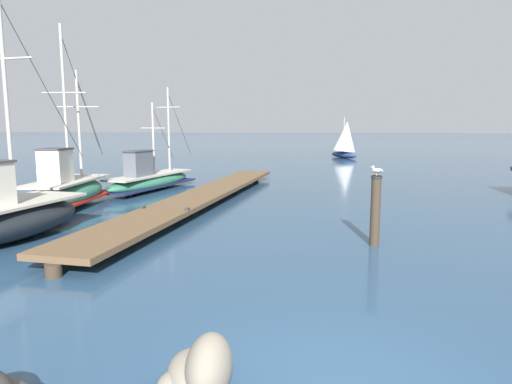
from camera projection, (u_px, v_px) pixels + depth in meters
floating_dock at (203, 195)px, 18.80m from camera, size 3.48×19.21×0.53m
fishing_boat_0 at (6, 216)px, 12.77m from camera, size 2.91×5.93×6.96m
fishing_boat_1 at (150, 179)px, 22.76m from camera, size 2.95×7.47×5.21m
fishing_boat_2 at (66, 190)px, 18.03m from camera, size 2.40×6.38×7.12m
mooring_piling at (375, 210)px, 12.14m from camera, size 0.30×0.30×1.90m
perched_seagull at (377, 170)px, 11.99m from camera, size 0.34×0.27×0.27m
shore_rock_near_right at (200, 373)px, 5.41m from camera, size 1.00×1.14×0.77m
distant_sailboat at (345, 140)px, 44.99m from camera, size 3.26×4.35×4.06m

